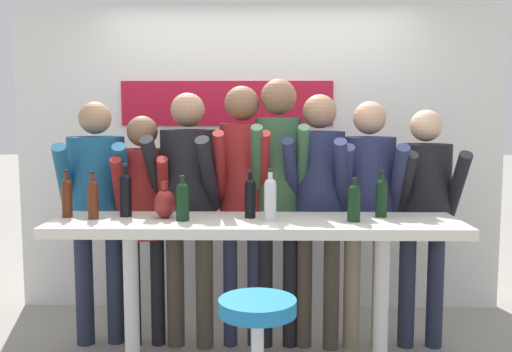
% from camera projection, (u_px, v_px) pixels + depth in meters
% --- Properties ---
extents(back_wall, '(4.00, 0.12, 2.52)m').
position_uv_depth(back_wall, '(259.00, 157.00, 4.75)').
color(back_wall, silver).
rests_on(back_wall, ground_plane).
extents(tasting_table, '(2.40, 0.57, 1.00)m').
position_uv_depth(tasting_table, '(256.00, 246.00, 3.36)').
color(tasting_table, silver).
rests_on(tasting_table, ground_plane).
extents(person_far_left, '(0.52, 0.61, 1.71)m').
position_uv_depth(person_far_left, '(97.00, 197.00, 3.94)').
color(person_far_left, '#23283D').
rests_on(person_far_left, ground_plane).
extents(person_left, '(0.40, 0.52, 1.61)m').
position_uv_depth(person_left, '(144.00, 204.00, 3.91)').
color(person_left, black).
rests_on(person_left, ground_plane).
extents(person_center_left, '(0.50, 0.60, 1.77)m').
position_uv_depth(person_center_left, '(188.00, 192.00, 3.88)').
color(person_center_left, '#473D33').
rests_on(person_center_left, ground_plane).
extents(person_center, '(0.38, 0.53, 1.81)m').
position_uv_depth(person_center, '(242.00, 183.00, 3.90)').
color(person_center, '#23283D').
rests_on(person_center, ground_plane).
extents(person_center_right, '(0.37, 0.53, 1.86)m').
position_uv_depth(person_center_right, '(278.00, 179.00, 3.88)').
color(person_center_right, black).
rests_on(person_center_right, ground_plane).
extents(person_right, '(0.48, 0.59, 1.75)m').
position_uv_depth(person_right, '(319.00, 192.00, 3.86)').
color(person_right, '#473D33').
rests_on(person_right, ground_plane).
extents(person_far_right, '(0.44, 0.55, 1.71)m').
position_uv_depth(person_far_right, '(368.00, 197.00, 3.87)').
color(person_far_right, gray).
rests_on(person_far_right, ground_plane).
extents(person_rightmost, '(0.43, 0.52, 1.65)m').
position_uv_depth(person_rightmost, '(424.00, 202.00, 3.88)').
color(person_rightmost, '#23283D').
rests_on(person_rightmost, ground_plane).
extents(wine_bottle_0, '(0.07, 0.07, 0.30)m').
position_uv_depth(wine_bottle_0, '(270.00, 197.00, 3.30)').
color(wine_bottle_0, '#B7BCC1').
rests_on(wine_bottle_0, tasting_table).
extents(wine_bottle_1, '(0.07, 0.07, 0.32)m').
position_uv_depth(wine_bottle_1, '(125.00, 193.00, 3.44)').
color(wine_bottle_1, black).
rests_on(wine_bottle_1, tasting_table).
extents(wine_bottle_2, '(0.06, 0.06, 0.29)m').
position_uv_depth(wine_bottle_2, '(67.00, 196.00, 3.42)').
color(wine_bottle_2, '#4C1E0F').
rests_on(wine_bottle_2, tasting_table).
extents(wine_bottle_3, '(0.07, 0.07, 0.29)m').
position_uv_depth(wine_bottle_3, '(250.00, 196.00, 3.40)').
color(wine_bottle_3, black).
rests_on(wine_bottle_3, tasting_table).
extents(wine_bottle_4, '(0.08, 0.08, 0.26)m').
position_uv_depth(wine_bottle_4, '(183.00, 199.00, 3.31)').
color(wine_bottle_4, black).
rests_on(wine_bottle_4, tasting_table).
extents(wine_bottle_5, '(0.08, 0.08, 0.25)m').
position_uv_depth(wine_bottle_5, '(354.00, 201.00, 3.28)').
color(wine_bottle_5, black).
rests_on(wine_bottle_5, tasting_table).
extents(wine_bottle_6, '(0.06, 0.06, 0.28)m').
position_uv_depth(wine_bottle_6, '(93.00, 197.00, 3.37)').
color(wine_bottle_6, '#4C1E0F').
rests_on(wine_bottle_6, tasting_table).
extents(wine_bottle_7, '(0.07, 0.07, 0.28)m').
position_uv_depth(wine_bottle_7, '(381.00, 196.00, 3.43)').
color(wine_bottle_7, black).
rests_on(wine_bottle_7, tasting_table).
extents(decorative_vase, '(0.13, 0.13, 0.22)m').
position_uv_depth(decorative_vase, '(165.00, 203.00, 3.40)').
color(decorative_vase, maroon).
rests_on(decorative_vase, tasting_table).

